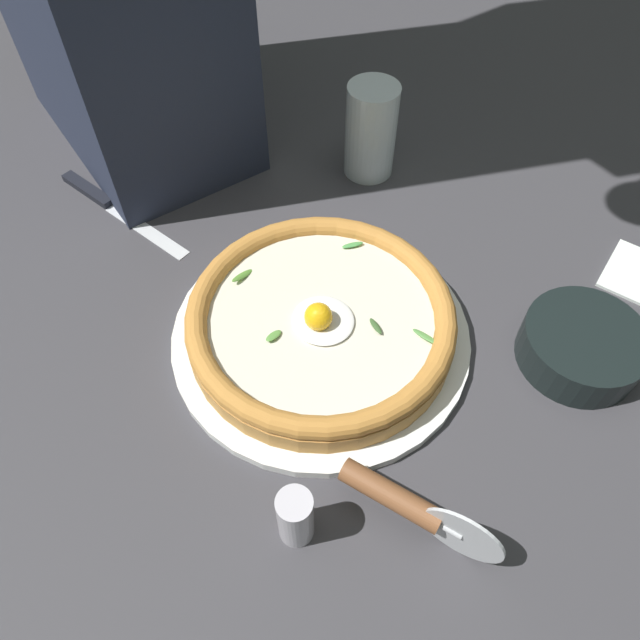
{
  "coord_description": "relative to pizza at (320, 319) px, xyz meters",
  "views": [
    {
      "loc": [
        0.31,
        -0.22,
        0.55
      ],
      "look_at": [
        -0.0,
        0.01,
        0.03
      ],
      "focal_mm": 33.24,
      "sensor_mm": 36.0,
      "label": 1
    }
  ],
  "objects": [
    {
      "name": "ground_plane",
      "position": [
        0.0,
        -0.01,
        -0.05
      ],
      "size": [
        2.4,
        2.4,
        0.03
      ],
      "primitive_type": "cube",
      "color": "#3A393D",
      "rests_on": "ground"
    },
    {
      "name": "pizza_plate",
      "position": [
        -0.0,
        0.0,
        -0.03
      ],
      "size": [
        0.33,
        0.33,
        0.01
      ],
      "primitive_type": "cylinder",
      "color": "white",
      "rests_on": "ground"
    },
    {
      "name": "pizza",
      "position": [
        0.0,
        0.0,
        0.0
      ],
      "size": [
        0.29,
        0.29,
        0.06
      ],
      "color": "#BE843E",
      "rests_on": "pizza_plate"
    },
    {
      "name": "side_bowl",
      "position": [
        0.19,
        0.21,
        -0.01
      ],
      "size": [
        0.13,
        0.13,
        0.04
      ],
      "primitive_type": "cylinder",
      "color": "black",
      "rests_on": "ground"
    },
    {
      "name": "pizza_cutter",
      "position": [
        0.21,
        -0.06,
        0.0
      ],
      "size": [
        0.15,
        0.07,
        0.07
      ],
      "color": "silver",
      "rests_on": "ground"
    },
    {
      "name": "table_knife",
      "position": [
        -0.35,
        -0.1,
        -0.03
      ],
      "size": [
        0.23,
        0.08,
        0.01
      ],
      "color": "silver",
      "rests_on": "ground"
    },
    {
      "name": "drinking_glass",
      "position": [
        -0.19,
        0.23,
        0.02
      ],
      "size": [
        0.07,
        0.07,
        0.13
      ],
      "color": "silver",
      "rests_on": "ground"
    },
    {
      "name": "pepper_shaker",
      "position": [
        0.16,
        -0.14,
        0.0
      ],
      "size": [
        0.03,
        0.03,
        0.07
      ],
      "primitive_type": "cylinder",
      "color": "silver",
      "rests_on": "ground"
    }
  ]
}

